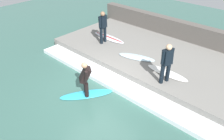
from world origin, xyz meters
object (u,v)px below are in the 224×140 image
object	(u,v)px
surfer_riding	(85,77)
surfboard_spare	(137,57)
surfer_waiting_far	(167,62)
surfboard_waiting_near	(109,38)
surfboard_riding	(87,94)
surfboard_waiting_far	(167,73)
surfer_waiting_near	(103,26)

from	to	relation	value
surfer_riding	surfboard_spare	distance (m)	3.01
surfer_waiting_far	surfer_riding	bearing A→B (deg)	137.90
surfboard_waiting_near	surfer_waiting_far	world-z (taller)	surfer_waiting_far
surfboard_riding	surfboard_waiting_near	world-z (taller)	surfboard_waiting_near
surfboard_riding	surfer_waiting_far	size ratio (longest dim) A/B	1.23
surfer_waiting_far	surfboard_waiting_far	distance (m)	1.05
surfboard_riding	surfer_riding	bearing A→B (deg)	0.00
surfer_riding	surfer_waiting_far	xyz separation A→B (m)	(2.19, -1.98, 0.49)
surfboard_waiting_far	surfboard_spare	bearing A→B (deg)	82.73
surfboard_riding	surfboard_waiting_far	bearing A→B (deg)	-32.93
surfer_waiting_near	surfer_waiting_far	bearing A→B (deg)	-102.73
surfer_riding	surfer_waiting_far	world-z (taller)	surfer_waiting_far
surfboard_waiting_near	surfboard_spare	distance (m)	2.50
surfer_waiting_far	surfboard_waiting_far	size ratio (longest dim) A/B	0.87
surfboard_riding	surfboard_waiting_far	xyz separation A→B (m)	(2.77, -1.79, 0.43)
surfboard_spare	surfer_riding	bearing A→B (deg)	177.99
surfer_riding	surfer_waiting_near	size ratio (longest dim) A/B	0.85
surfer_riding	surfboard_spare	bearing A→B (deg)	-2.01
surfboard_waiting_far	surfboard_spare	world-z (taller)	same
surfboard_spare	surfer_waiting_near	bearing A→B (deg)	86.40
surfer_waiting_near	surfboard_spare	world-z (taller)	surfer_waiting_near
surfboard_riding	surfer_riding	size ratio (longest dim) A/B	1.41
surfboard_spare	surfboard_waiting_far	bearing A→B (deg)	-97.27
surfboard_waiting_far	surfboard_spare	distance (m)	1.70
surfboard_riding	surfboard_spare	distance (m)	3.01
surfer_riding	surfboard_waiting_near	size ratio (longest dim) A/B	0.65
surfer_waiting_far	surfboard_spare	bearing A→B (deg)	67.16
surfboard_waiting_far	surfboard_spare	xyz separation A→B (m)	(0.22, 1.69, 0.00)
surfboard_riding	surfboard_waiting_near	size ratio (longest dim) A/B	0.92
surfboard_waiting_far	surfboard_waiting_near	bearing A→B (deg)	77.02
surfer_riding	surfer_waiting_near	distance (m)	3.82
surfer_riding	surfer_waiting_far	distance (m)	2.99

